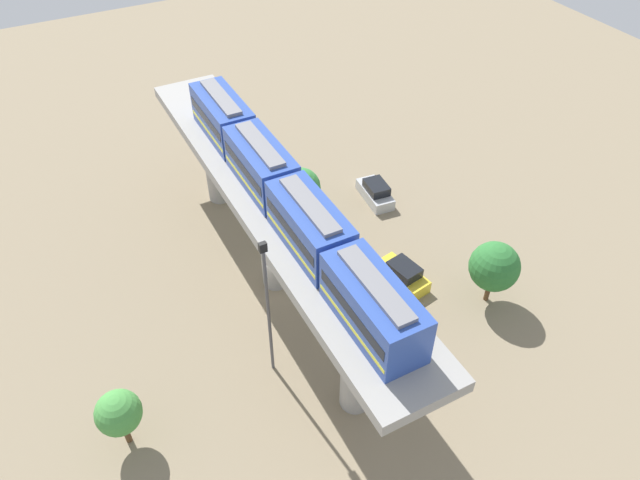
% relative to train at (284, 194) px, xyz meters
% --- Properties ---
extents(ground_plane, '(120.00, 120.00, 0.00)m').
position_rel_train_xyz_m(ground_plane, '(0.00, -2.30, -9.81)').
color(ground_plane, '#84755B').
extents(viaduct, '(5.20, 35.80, 8.28)m').
position_rel_train_xyz_m(viaduct, '(0.00, -2.30, -3.39)').
color(viaduct, '#999691').
rests_on(viaduct, ground).
extents(train, '(2.64, 27.45, 3.24)m').
position_rel_train_xyz_m(train, '(0.00, 0.00, 0.00)').
color(train, '#2D4CA5').
rests_on(train, viaduct).
extents(parked_car_yellow, '(2.51, 4.45, 1.76)m').
position_rel_train_xyz_m(parked_car_yellow, '(-8.32, 2.08, -9.07)').
color(parked_car_yellow, yellow).
rests_on(parked_car_yellow, ground).
extents(parked_car_silver, '(2.23, 4.37, 1.76)m').
position_rel_train_xyz_m(parked_car_silver, '(-11.84, -7.41, -9.07)').
color(parked_car_silver, '#B2B5BA').
rests_on(parked_car_silver, ground).
extents(tree_near_viaduct, '(3.53, 3.53, 5.06)m').
position_rel_train_xyz_m(tree_near_viaduct, '(-12.73, 6.38, -6.54)').
color(tree_near_viaduct, brown).
rests_on(tree_near_viaduct, ground).
extents(tree_mid_lot, '(2.62, 2.62, 4.21)m').
position_rel_train_xyz_m(tree_mid_lot, '(13.00, 5.45, -6.94)').
color(tree_mid_lot, brown).
rests_on(tree_mid_lot, ground).
extents(tree_far_corner, '(3.28, 3.28, 4.66)m').
position_rel_train_xyz_m(tree_far_corner, '(-5.10, -8.30, -6.80)').
color(tree_far_corner, brown).
rests_on(tree_far_corner, ground).
extents(signal_post, '(0.44, 0.28, 10.88)m').
position_rel_train_xyz_m(signal_post, '(3.40, 4.65, -3.84)').
color(signal_post, '#4C4C51').
rests_on(signal_post, ground).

